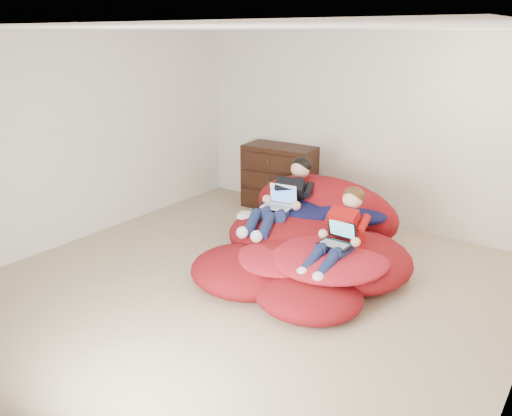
{
  "coord_description": "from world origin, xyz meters",
  "views": [
    {
      "loc": [
        2.76,
        -3.68,
        2.46
      ],
      "look_at": [
        -0.19,
        0.38,
        0.7
      ],
      "focal_mm": 35.0,
      "sensor_mm": 36.0,
      "label": 1
    }
  ],
  "objects": [
    {
      "name": "older_boy",
      "position": [
        -0.22,
        1.01,
        0.68
      ],
      "size": [
        0.45,
        1.25,
        0.72
      ],
      "color": "black",
      "rests_on": "beanbag_pile"
    },
    {
      "name": "laptop_black",
      "position": [
        0.74,
        0.47,
        0.56
      ],
      "size": [
        0.32,
        0.3,
        0.23
      ],
      "color": "black",
      "rests_on": "younger_boy"
    },
    {
      "name": "younger_boy",
      "position": [
        0.74,
        0.52,
        0.63
      ],
      "size": [
        0.3,
        1.01,
        0.71
      ],
      "color": "#AB100F",
      "rests_on": "beanbag_pile"
    },
    {
      "name": "dresser",
      "position": [
        -1.1,
        2.22,
        0.47
      ],
      "size": [
        1.08,
        0.63,
        0.94
      ],
      "color": "black",
      "rests_on": "ground"
    },
    {
      "name": "laptop_white",
      "position": [
        -0.22,
        0.89,
        0.64
      ],
      "size": [
        0.36,
        0.31,
        0.25
      ],
      "color": "white",
      "rests_on": "older_boy"
    },
    {
      "name": "cream_pillow",
      "position": [
        -0.38,
        1.67,
        0.62
      ],
      "size": [
        0.4,
        0.26,
        0.26
      ],
      "primitive_type": "ellipsoid",
      "color": "beige",
      "rests_on": "beanbag_pile"
    },
    {
      "name": "power_adapter",
      "position": [
        -0.61,
        0.74,
        0.42
      ],
      "size": [
        0.19,
        0.19,
        0.06
      ],
      "primitive_type": "cube",
      "rotation": [
        0.0,
        0.0,
        0.23
      ],
      "color": "white",
      "rests_on": "beanbag_pile"
    },
    {
      "name": "beanbag_pile",
      "position": [
        0.23,
        0.82,
        0.26
      ],
      "size": [
        2.32,
        2.44,
        0.89
      ],
      "color": "maroon",
      "rests_on": "ground"
    },
    {
      "name": "room_shell",
      "position": [
        0.0,
        0.0,
        0.22
      ],
      "size": [
        5.1,
        5.1,
        2.77
      ],
      "color": "tan",
      "rests_on": "ground"
    }
  ]
}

